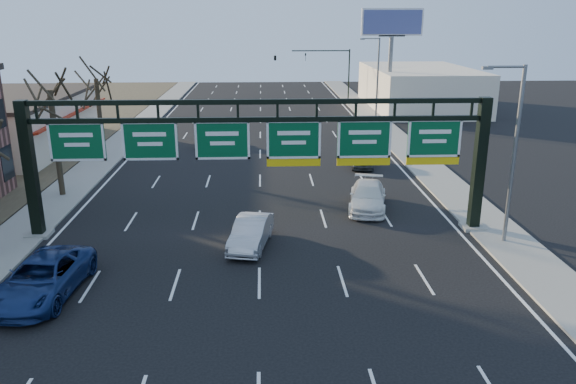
{
  "coord_description": "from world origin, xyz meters",
  "views": [
    {
      "loc": [
        0.24,
        -20.32,
        11.19
      ],
      "look_at": [
        1.4,
        5.02,
        3.2
      ],
      "focal_mm": 35.0,
      "sensor_mm": 36.0,
      "label": 1
    }
  ],
  "objects_px": {
    "car_white_wagon": "(368,196)",
    "car_silver_sedan": "(251,233)",
    "sign_gantry": "(261,149)",
    "car_blue_suv": "(43,278)"
  },
  "relations": [
    {
      "from": "car_white_wagon",
      "to": "car_silver_sedan",
      "type": "bearing_deg",
      "value": -129.74
    },
    {
      "from": "car_silver_sedan",
      "to": "car_white_wagon",
      "type": "bearing_deg",
      "value": 50.0
    },
    {
      "from": "sign_gantry",
      "to": "car_blue_suv",
      "type": "relative_size",
      "value": 4.22
    },
    {
      "from": "sign_gantry",
      "to": "car_silver_sedan",
      "type": "height_order",
      "value": "sign_gantry"
    },
    {
      "from": "car_white_wagon",
      "to": "car_blue_suv",
      "type": "bearing_deg",
      "value": -134.42
    },
    {
      "from": "car_blue_suv",
      "to": "car_silver_sedan",
      "type": "relative_size",
      "value": 1.3
    },
    {
      "from": "car_blue_suv",
      "to": "car_silver_sedan",
      "type": "bearing_deg",
      "value": 35.06
    },
    {
      "from": "sign_gantry",
      "to": "car_white_wagon",
      "type": "bearing_deg",
      "value": 29.85
    },
    {
      "from": "car_silver_sedan",
      "to": "car_white_wagon",
      "type": "xyz_separation_m",
      "value": [
        6.95,
        5.57,
        0.02
      ]
    },
    {
      "from": "sign_gantry",
      "to": "car_silver_sedan",
      "type": "xyz_separation_m",
      "value": [
        -0.58,
        -1.91,
        -3.89
      ]
    }
  ]
}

